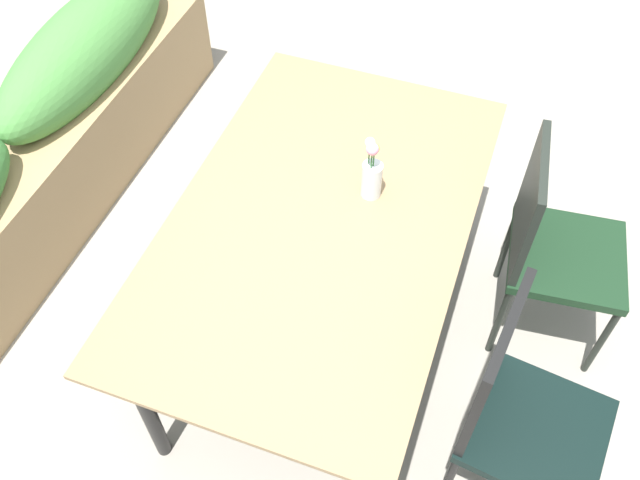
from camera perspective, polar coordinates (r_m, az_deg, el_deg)
The scene contains 6 objects.
ground_plane at distance 3.03m, azimuth 0.74°, elevation -7.17°, with size 12.00×12.00×0.00m, color gray.
dining_table at distance 2.46m, azimuth 0.00°, elevation 0.84°, with size 1.66×1.01×0.75m.
chair_near_right at distance 2.76m, azimuth 18.59°, elevation -0.08°, with size 0.48×0.48×0.94m.
chair_near_left at distance 2.34m, azimuth 16.04°, elevation -13.22°, with size 0.48×0.48×0.97m.
flower_vase at distance 2.42m, azimuth 4.31°, elevation 5.47°, with size 0.07×0.07×0.26m.
planter_box at distance 3.32m, azimuth -23.50°, elevation 4.87°, with size 2.89×0.42×0.82m.
Camera 1 is at (-1.49, -0.50, 2.59)m, focal length 38.67 mm.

